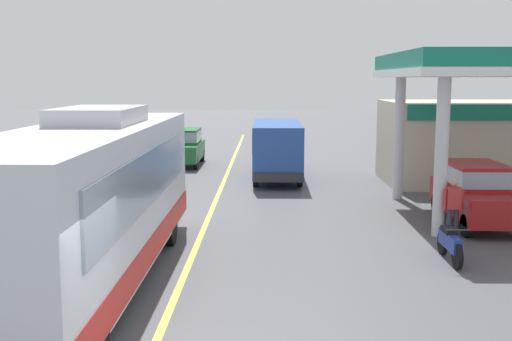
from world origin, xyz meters
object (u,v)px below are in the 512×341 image
car_trailing_behind_bus (184,145)px  pedestrian_near_pump (453,205)px  coach_bus_main (89,205)px  car_at_pump (476,190)px  minibus_opposing_lane (277,145)px  motorcycle_parked_forecourt (450,243)px  pedestrian_by_shop (485,190)px

car_trailing_behind_bus → pedestrian_near_pump: bearing=-57.4°
coach_bus_main → car_at_pump: (9.89, 5.81, -0.71)m
car_at_pump → minibus_opposing_lane: bearing=124.7°
minibus_opposing_lane → motorcycle_parked_forecourt: (3.90, -12.24, -1.03)m
car_at_pump → minibus_opposing_lane: size_ratio=0.69×
pedestrian_near_pump → car_trailing_behind_bus: bearing=122.6°
motorcycle_parked_forecourt → pedestrian_by_shop: bearing=62.0°
motorcycle_parked_forecourt → pedestrian_near_pump: 2.29m
minibus_opposing_lane → pedestrian_near_pump: (4.60, -10.11, -0.54)m
car_at_pump → car_trailing_behind_bus: bearing=129.4°
coach_bus_main → car_trailing_behind_bus: 18.50m
coach_bus_main → car_at_pump: 11.49m
motorcycle_parked_forecourt → pedestrian_near_pump: bearing=71.9°
car_at_pump → pedestrian_by_shop: (0.48, 0.59, -0.08)m
coach_bus_main → pedestrian_by_shop: bearing=31.7°
coach_bus_main → minibus_opposing_lane: bearing=73.9°
minibus_opposing_lane → pedestrian_by_shop: 10.00m
coach_bus_main → car_trailing_behind_bus: bearing=91.6°
motorcycle_parked_forecourt → pedestrian_by_shop: (2.38, 4.47, 0.49)m
motorcycle_parked_forecourt → pedestrian_by_shop: 5.09m
coach_bus_main → minibus_opposing_lane: 14.74m
pedestrian_near_pump → car_trailing_behind_bus: 17.11m
car_at_pump → pedestrian_near_pump: car_at_pump is taller
pedestrian_by_shop → minibus_opposing_lane: bearing=128.9°
coach_bus_main → pedestrian_near_pump: 9.62m
minibus_opposing_lane → pedestrian_near_pump: bearing=-65.5°
pedestrian_by_shop → coach_bus_main: bearing=-148.3°
pedestrian_near_pump → pedestrian_by_shop: same height
coach_bus_main → car_at_pump: size_ratio=2.63×
coach_bus_main → motorcycle_parked_forecourt: size_ratio=6.13×
motorcycle_parked_forecourt → pedestrian_near_pump: size_ratio=1.08×
pedestrian_near_pump → minibus_opposing_lane: bearing=114.5°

